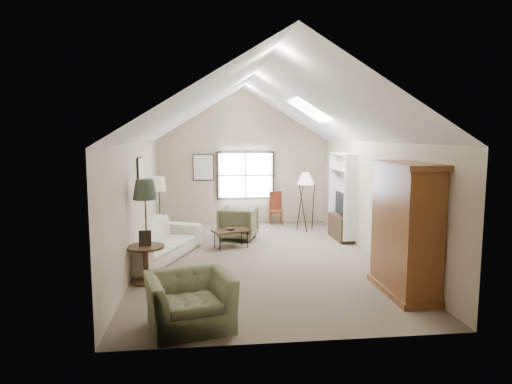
{
  "coord_description": "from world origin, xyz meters",
  "views": [
    {
      "loc": [
        -1.14,
        -9.5,
        2.66
      ],
      "look_at": [
        0.0,
        0.4,
        1.4
      ],
      "focal_mm": 32.0,
      "sensor_mm": 36.0,
      "label": 1
    }
  ],
  "objects": [
    {
      "name": "window",
      "position": [
        0.1,
        3.96,
        1.45
      ],
      "size": [
        1.72,
        0.08,
        1.42
      ],
      "primitive_type": "cube",
      "color": "black",
      "rests_on": "room_shell"
    },
    {
      "name": "bowl",
      "position": [
        -0.52,
        0.99,
        0.46
      ],
      "size": [
        0.26,
        0.26,
        0.05
      ],
      "primitive_type": "imported",
      "rotation": [
        0.0,
        0.0,
        0.36
      ],
      "color": "#322014",
      "rests_on": "coffee_table"
    },
    {
      "name": "sofa",
      "position": [
        -2.2,
        0.25,
        0.4
      ],
      "size": [
        1.99,
        2.91,
        0.79
      ],
      "primitive_type": "imported",
      "rotation": [
        0.0,
        0.0,
        1.19
      ],
      "color": "beige",
      "rests_on": "ground"
    },
    {
      "name": "wall_art",
      "position": [
        -1.88,
        1.94,
        1.73
      ],
      "size": [
        1.97,
        3.71,
        0.88
      ],
      "color": "black",
      "rests_on": "room_shell"
    },
    {
      "name": "skylight",
      "position": [
        1.3,
        0.9,
        3.22
      ],
      "size": [
        0.8,
        1.2,
        0.52
      ],
      "primitive_type": null,
      "color": "white",
      "rests_on": "room_shell"
    },
    {
      "name": "armoire",
      "position": [
        2.18,
        -2.4,
        1.1
      ],
      "size": [
        0.6,
        1.5,
        2.2
      ],
      "primitive_type": "cube",
      "color": "brown",
      "rests_on": "ground"
    },
    {
      "name": "tv_alcove",
      "position": [
        2.34,
        1.6,
        1.15
      ],
      "size": [
        0.32,
        1.3,
        2.1
      ],
      "primitive_type": "cube",
      "color": "white",
      "rests_on": "ground"
    },
    {
      "name": "dark_lamp",
      "position": [
        -2.2,
        -1.15,
        0.95
      ],
      "size": [
        0.59,
        0.59,
        1.89
      ],
      "primitive_type": null,
      "rotation": [
        0.0,
        0.0,
        -0.38
      ],
      "color": "black",
      "rests_on": "ground"
    },
    {
      "name": "room_shell",
      "position": [
        0.0,
        0.0,
        3.21
      ],
      "size": [
        5.01,
        8.01,
        4.0
      ],
      "color": "#6C5E4D",
      "rests_on": "ground"
    },
    {
      "name": "coffee_table",
      "position": [
        -0.52,
        0.99,
        0.22
      ],
      "size": [
        0.96,
        0.74,
        0.43
      ],
      "primitive_type": "cube",
      "rotation": [
        0.0,
        0.0,
        0.36
      ],
      "color": "#362516",
      "rests_on": "ground"
    },
    {
      "name": "tan_lamp",
      "position": [
        -2.2,
        1.45,
        0.85
      ],
      "size": [
        0.44,
        0.44,
        1.7
      ],
      "primitive_type": null,
      "rotation": [
        0.0,
        0.0,
        -0.38
      ],
      "color": "tan",
      "rests_on": "ground"
    },
    {
      "name": "armchair_near",
      "position": [
        -1.36,
        -3.37,
        0.37
      ],
      "size": [
        1.35,
        1.25,
        0.74
      ],
      "primitive_type": "imported",
      "rotation": [
        0.0,
        0.0,
        0.25
      ],
      "color": "#6A6E4D",
      "rests_on": "ground"
    },
    {
      "name": "side_table",
      "position": [
        -2.2,
        -1.35,
        0.34
      ],
      "size": [
        0.88,
        0.88,
        0.68
      ],
      "primitive_type": "cylinder",
      "rotation": [
        0.0,
        0.0,
        -0.38
      ],
      "color": "#372716",
      "rests_on": "ground"
    },
    {
      "name": "tv_panel",
      "position": [
        2.32,
        1.6,
        0.92
      ],
      "size": [
        0.05,
        0.9,
        0.55
      ],
      "primitive_type": "cube",
      "color": "black",
      "rests_on": "media_console"
    },
    {
      "name": "media_console",
      "position": [
        2.32,
        1.6,
        0.3
      ],
      "size": [
        0.34,
        1.18,
        0.6
      ],
      "primitive_type": "cube",
      "color": "#382316",
      "rests_on": "ground"
    },
    {
      "name": "side_chair",
      "position": [
        0.98,
        3.7,
        0.49
      ],
      "size": [
        0.39,
        0.39,
        0.97
      ],
      "primitive_type": "cube",
      "rotation": [
        0.0,
        0.0,
        -0.02
      ],
      "color": "maroon",
      "rests_on": "ground"
    },
    {
      "name": "tripod_lamp",
      "position": [
        1.64,
        2.72,
        0.83
      ],
      "size": [
        0.6,
        0.6,
        1.66
      ],
      "primitive_type": null,
      "rotation": [
        0.0,
        0.0,
        0.31
      ],
      "color": "white",
      "rests_on": "ground"
    },
    {
      "name": "armchair_far",
      "position": [
        -0.28,
        1.91,
        0.42
      ],
      "size": [
        1.14,
        1.15,
        0.83
      ],
      "primitive_type": "imported",
      "rotation": [
        0.0,
        0.0,
        2.82
      ],
      "color": "#6C6F4E",
      "rests_on": "ground"
    }
  ]
}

